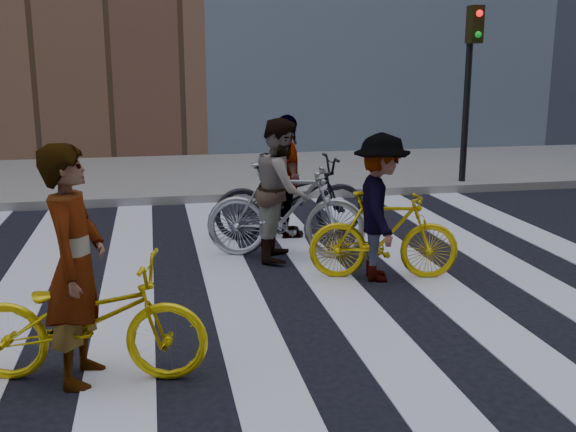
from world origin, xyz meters
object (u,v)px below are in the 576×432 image
object	(u,v)px
bike_yellow_left	(86,320)
bike_silver_mid	(286,211)
rider_rear	(287,177)
bike_yellow_right	(384,235)
rider_mid	(282,189)
rider_right	(380,208)
bike_dark_rear	(291,197)
rider_left	(75,266)
traffic_signal	(471,66)

from	to	relation	value
bike_yellow_left	bike_silver_mid	xyz separation A→B (m)	(2.11, 2.89, 0.11)
bike_silver_mid	rider_rear	xyz separation A→B (m)	(0.21, 0.99, 0.25)
bike_yellow_right	rider_mid	xyz separation A→B (m)	(-0.95, 1.01, 0.37)
rider_right	bike_yellow_right	bearing A→B (deg)	-77.34
bike_dark_rear	rider_left	xyz separation A→B (m)	(-2.42, -3.87, 0.35)
rider_right	rider_rear	world-z (taller)	rider_rear
bike_silver_mid	bike_yellow_right	world-z (taller)	bike_silver_mid
rider_mid	bike_yellow_left	bearing A→B (deg)	161.87
rider_mid	rider_right	xyz separation A→B (m)	(0.90, -1.01, -0.05)
traffic_signal	bike_yellow_left	size ratio (longest dim) A/B	1.82
rider_rear	bike_silver_mid	bearing A→B (deg)	165.51
bike_yellow_left	bike_dark_rear	bearing A→B (deg)	-20.26
bike_dark_rear	rider_mid	distance (m)	1.08
bike_dark_rear	rider_rear	bearing A→B (deg)	87.81
rider_left	bike_yellow_left	bearing A→B (deg)	-78.74
bike_yellow_left	rider_mid	bearing A→B (deg)	-24.25
bike_yellow_left	bike_silver_mid	bearing A→B (deg)	-24.90
traffic_signal	rider_right	world-z (taller)	traffic_signal
bike_yellow_left	rider_left	xyz separation A→B (m)	(-0.05, 0.00, 0.43)
rider_right	rider_rear	xyz separation A→B (m)	(-0.64, 2.00, 0.03)
rider_left	rider_rear	xyz separation A→B (m)	(2.37, 3.87, -0.07)
bike_dark_rear	rider_left	distance (m)	4.58
bike_silver_mid	bike_yellow_right	distance (m)	1.36
bike_yellow_left	rider_rear	distance (m)	4.53
traffic_signal	rider_left	xyz separation A→B (m)	(-6.32, -6.61, -1.37)
rider_left	rider_right	xyz separation A→B (m)	(3.01, 1.87, -0.09)
rider_left	rider_mid	distance (m)	3.57
rider_right	rider_mid	bearing A→B (deg)	54.43
bike_yellow_left	rider_left	size ratio (longest dim) A/B	1.01
rider_mid	rider_left	bearing A→B (deg)	161.22
bike_yellow_left	bike_yellow_right	size ratio (longest dim) A/B	1.11
bike_silver_mid	rider_mid	xyz separation A→B (m)	(-0.05, 0.00, 0.27)
traffic_signal	bike_yellow_right	distance (m)	6.02
traffic_signal	bike_dark_rear	size ratio (longest dim) A/B	1.58
rider_right	bike_yellow_left	bearing A→B (deg)	134.96
bike_yellow_left	rider_rear	world-z (taller)	rider_rear
traffic_signal	bike_dark_rear	bearing A→B (deg)	-144.87
bike_dark_rear	rider_left	bearing A→B (deg)	145.76
rider_rear	bike_yellow_left	bearing A→B (deg)	146.83
traffic_signal	rider_right	bearing A→B (deg)	-124.90
bike_yellow_left	bike_yellow_right	bearing A→B (deg)	-46.88
traffic_signal	rider_mid	world-z (taller)	traffic_signal
bike_silver_mid	rider_rear	size ratio (longest dim) A/B	1.17
bike_yellow_left	rider_rear	bearing A→B (deg)	-19.72
bike_yellow_left	bike_yellow_right	distance (m)	3.55
bike_dark_rear	bike_silver_mid	bearing A→B (deg)	162.76
bike_yellow_right	rider_right	bearing A→B (deg)	102.66
traffic_signal	bike_silver_mid	xyz separation A→B (m)	(-4.16, -3.73, -1.69)
rider_left	bike_yellow_right	bearing A→B (deg)	-47.30
bike_silver_mid	bike_yellow_right	size ratio (longest dim) A/B	1.19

